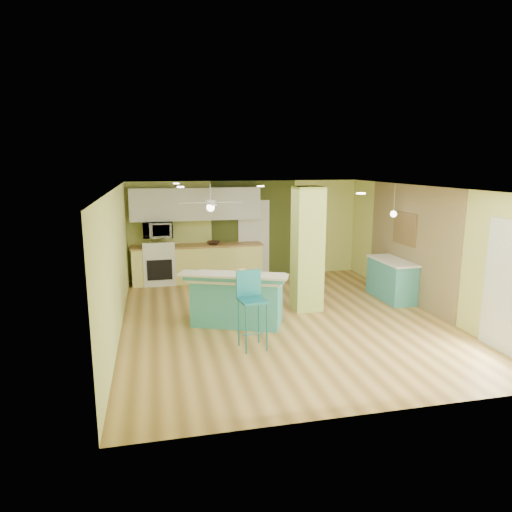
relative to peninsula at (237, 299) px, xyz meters
The scene contains 23 objects.
floor 1.01m from the peninsula, ahead, with size 6.00×7.00×0.01m, color olive.
ceiling 2.21m from the peninsula, ahead, with size 6.00×7.00×0.01m, color white.
wall_back 3.74m from the peninsula, 75.99° to the left, with size 6.00×0.01×2.50m, color #D8E078.
wall_front 3.66m from the peninsula, 75.66° to the right, with size 6.00×0.01×2.50m, color #D8E078.
wall_left 2.26m from the peninsula, behind, with size 0.01×7.00×2.50m, color #D8E078.
wall_right 3.97m from the peninsula, ahead, with size 0.01×7.00×2.50m, color #D8E078.
wood_panel 4.00m from the peninsula, ahead, with size 0.02×3.40×2.50m, color olive.
olive_accent 3.77m from the peninsula, 72.91° to the left, with size 2.20×0.02×2.50m, color #3E471C.
interior_door 3.70m from the peninsula, 72.78° to the left, with size 0.82×0.05×2.00m, color white.
french_door 4.50m from the peninsula, 30.36° to the right, with size 0.04×1.08×2.10m, color white.
column 1.80m from the peninsula, 19.44° to the left, with size 0.55×0.55×2.50m, color #AEC159.
kitchen_run 3.27m from the peninsula, 97.29° to the left, with size 3.25×0.63×0.94m.
stove 3.51m from the peninsula, 112.89° to the left, with size 0.76×0.66×1.08m.
upper_cabinets 3.69m from the peninsula, 97.03° to the left, with size 3.20×0.34×0.80m, color silver.
microwave 3.62m from the peninsula, 112.83° to the left, with size 0.70×0.48×0.39m, color white.
ceiling_fan 2.60m from the peninsula, 96.00° to the left, with size 1.41×1.41×0.61m.
pendant_lamp 3.89m from the peninsula, 12.63° to the left, with size 0.14×0.14×0.69m.
wall_decor 4.08m from the peninsula, 12.33° to the left, with size 0.03×0.90×0.70m, color brown.
peninsula is the anchor object (origin of this frame).
bar_stool 1.20m from the peninsula, 89.30° to the right, with size 0.47×0.47×1.26m.
side_counter 3.67m from the peninsula, 12.59° to the left, with size 0.58×1.36×0.87m.
fruit_bowl 3.23m from the peninsula, 90.28° to the left, with size 0.34×0.34×0.08m, color #352115.
canister 0.51m from the peninsula, 55.14° to the right, with size 0.16×0.16×0.15m, color gold.
Camera 1 is at (-2.33, -8.04, 2.95)m, focal length 32.00 mm.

